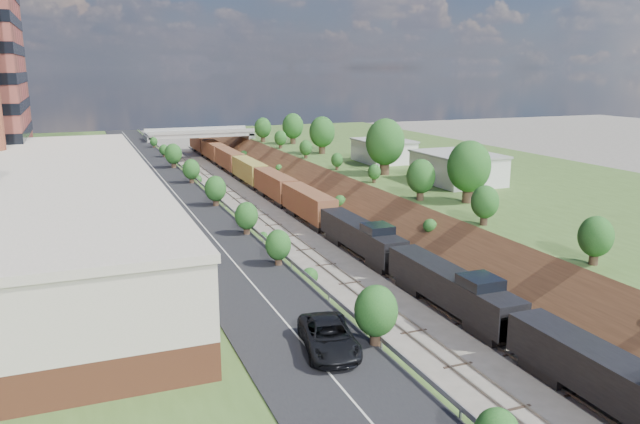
% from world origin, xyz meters
% --- Properties ---
extents(platform_left, '(44.00, 180.00, 5.00)m').
position_xyz_m(platform_left, '(-33.00, 60.00, 2.50)').
color(platform_left, '#405B25').
rests_on(platform_left, ground).
extents(platform_right, '(44.00, 180.00, 5.00)m').
position_xyz_m(platform_right, '(33.00, 60.00, 2.50)').
color(platform_right, '#405B25').
rests_on(platform_right, ground).
extents(embankment_left, '(10.00, 180.00, 10.00)m').
position_xyz_m(embankment_left, '(-11.00, 60.00, 0.00)').
color(embankment_left, brown).
rests_on(embankment_left, ground).
extents(embankment_right, '(10.00, 180.00, 10.00)m').
position_xyz_m(embankment_right, '(11.00, 60.00, 0.00)').
color(embankment_right, brown).
rests_on(embankment_right, ground).
extents(rail_left_track, '(1.58, 180.00, 0.18)m').
position_xyz_m(rail_left_track, '(-2.60, 60.00, 0.09)').
color(rail_left_track, gray).
rests_on(rail_left_track, ground).
extents(rail_right_track, '(1.58, 180.00, 0.18)m').
position_xyz_m(rail_right_track, '(2.60, 60.00, 0.09)').
color(rail_right_track, gray).
rests_on(rail_right_track, ground).
extents(road, '(8.00, 180.00, 0.10)m').
position_xyz_m(road, '(-15.50, 60.00, 5.05)').
color(road, black).
rests_on(road, platform_left).
extents(guardrail, '(0.10, 171.00, 0.70)m').
position_xyz_m(guardrail, '(-11.40, 59.80, 5.55)').
color(guardrail, '#99999E').
rests_on(guardrail, platform_left).
extents(commercial_building, '(14.30, 62.30, 7.00)m').
position_xyz_m(commercial_building, '(-28.00, 38.00, 8.51)').
color(commercial_building, brown).
rests_on(commercial_building, platform_left).
extents(overpass, '(24.50, 8.30, 7.40)m').
position_xyz_m(overpass, '(0.00, 122.00, 4.92)').
color(overpass, gray).
rests_on(overpass, ground).
extents(white_building_near, '(9.00, 12.00, 4.00)m').
position_xyz_m(white_building_near, '(23.50, 52.00, 7.00)').
color(white_building_near, silver).
rests_on(white_building_near, platform_right).
extents(white_building_far, '(8.00, 10.00, 3.60)m').
position_xyz_m(white_building_far, '(23.00, 74.00, 6.80)').
color(white_building_far, silver).
rests_on(white_building_far, platform_right).
extents(tree_right_large, '(5.25, 5.25, 7.61)m').
position_xyz_m(tree_right_large, '(17.00, 40.00, 9.38)').
color(tree_right_large, '#473323').
rests_on(tree_right_large, platform_right).
extents(tree_left_crest, '(2.45, 2.45, 3.55)m').
position_xyz_m(tree_left_crest, '(-11.80, 20.00, 7.04)').
color(tree_left_crest, '#473323').
rests_on(tree_left_crest, platform_left).
extents(freight_train, '(2.92, 149.25, 4.55)m').
position_xyz_m(freight_train, '(2.60, 71.59, 2.53)').
color(freight_train, black).
rests_on(freight_train, ground).
extents(suv, '(4.00, 6.68, 1.74)m').
position_xyz_m(suv, '(-14.47, 8.09, 5.97)').
color(suv, black).
rests_on(suv, road).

